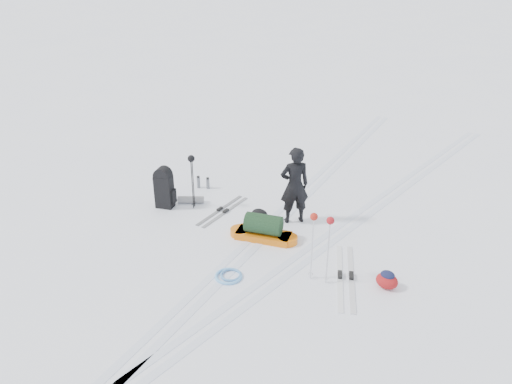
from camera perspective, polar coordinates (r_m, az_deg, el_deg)
ground at (r=10.09m, az=0.32°, el=-5.24°), size 200.00×200.00×0.00m
ski_tracks at (r=10.49m, az=5.72°, el=-4.03°), size 3.38×17.97×0.01m
skier at (r=10.32m, az=4.43°, el=0.74°), size 0.72×0.72×1.68m
pulk_sled at (r=9.96m, az=0.86°, el=-4.33°), size 1.45×0.74×0.53m
expedition_rucksack at (r=11.25m, az=-10.09°, el=0.40°), size 0.88×0.87×0.96m
ski_poles_black at (r=10.87m, az=-7.38°, el=3.07°), size 0.15×0.18×1.26m
ski_poles_silver at (r=8.36m, az=7.51°, el=-3.92°), size 0.42×0.16×1.31m
touring_skis_grey at (r=11.07m, az=-3.82°, el=-2.15°), size 0.25×1.63×0.06m
touring_skis_white at (r=9.10m, az=10.19°, el=-9.48°), size 1.11×1.94×0.07m
rope_coil at (r=8.98m, az=-3.07°, el=-9.52°), size 0.51×0.51×0.06m
small_daypack at (r=8.93m, az=14.74°, el=-9.68°), size 0.48×0.46×0.33m
thermos_pair at (r=12.12m, az=-6.07°, el=1.08°), size 0.32×0.19×0.31m
stuff_sack at (r=10.70m, az=0.41°, el=-2.56°), size 0.42×0.35×0.23m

